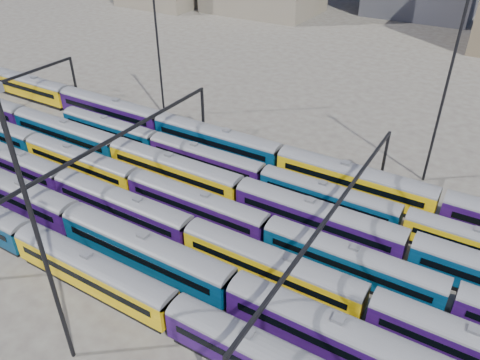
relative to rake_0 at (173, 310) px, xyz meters
The scene contains 13 objects.
ground 15.26m from the rake_0, 93.81° to the left, with size 500.00×500.00×0.00m, color #453F3B.
rake_0 is the anchor object (origin of this frame).
rake_1 9.15m from the rake_0, 146.86° to the left, with size 152.50×3.18×5.37m.
rake_2 11.38m from the rake_0, 118.53° to the left, with size 122.37×2.98×5.02m.
rake_3 23.53m from the rake_0, 140.39° to the left, with size 118.55×2.89×4.86m.
rake_4 20.57m from the rake_0, 103.57° to the left, with size 126.28×3.08×5.19m.
rake_5 25.52m from the rake_0, 78.48° to the left, with size 92.95×2.73×4.57m.
rake_6 30.73m from the rake_0, 77.48° to the left, with size 151.90×3.17×5.35m.
gantry_1 26.14m from the rake_0, 144.46° to the left, with size 0.35×40.35×8.03m.
gantry_2 17.98m from the rake_0, 59.03° to the left, with size 0.35×40.35×8.03m.
mast_1 49.58m from the rake_0, 129.96° to the left, with size 1.40×0.50×25.60m.
mast_2 14.61m from the rake_0, 130.59° to the right, with size 1.40×0.50×25.60m.
mast_3 42.96m from the rake_0, 70.25° to the left, with size 1.40×0.50×25.60m.
Camera 1 is at (21.48, -37.19, 35.68)m, focal length 35.00 mm.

